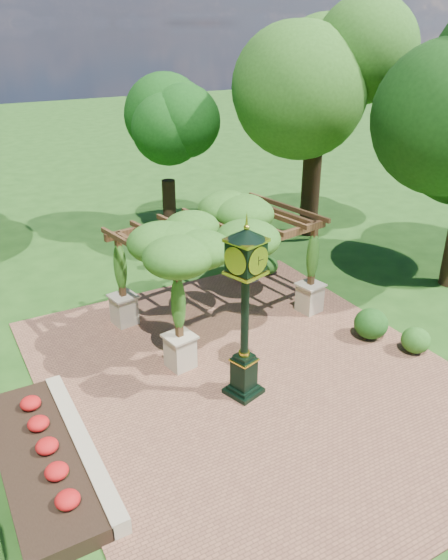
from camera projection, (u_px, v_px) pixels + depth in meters
ground at (274, 399)px, 13.34m from camera, size 120.00×120.00×0.00m
brick_plaza at (252, 377)px, 14.12m from camera, size 10.00×12.00×0.04m
border_wall at (82, 445)px, 11.61m from camera, size 0.35×5.00×0.40m
flower_bed at (39, 461)px, 11.22m from camera, size 1.50×5.00×0.36m
pedestal_clock at (245, 300)px, 12.41m from camera, size 1.08×1.08×4.40m
pergola at (218, 228)px, 15.77m from camera, size 6.26×4.49×3.62m
sundial at (164, 258)px, 20.30m from camera, size 0.65×0.65×0.91m
shrub_front at (416, 340)px, 15.07m from camera, size 0.85×0.85×0.72m
shrub_mid at (371, 324)px, 15.73m from camera, size 1.23×1.23×0.88m
shrub_back at (269, 266)px, 19.83m from camera, size 0.78×0.78×0.61m
tree_north at (166, 138)px, 22.37m from camera, size 3.14×3.14×5.94m
tree_east_far at (320, 58)px, 20.86m from camera, size 4.58×4.58×10.43m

